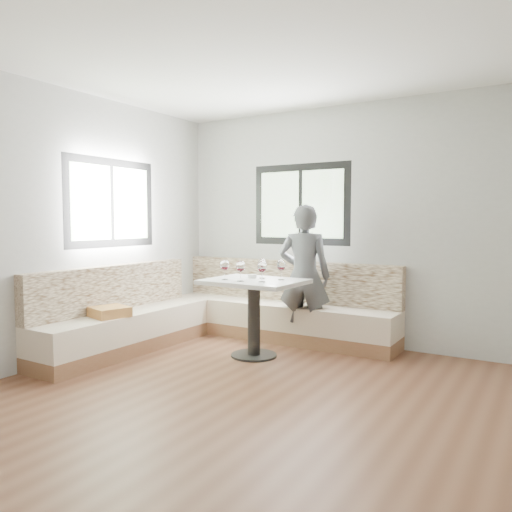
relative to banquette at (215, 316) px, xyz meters
The scene contains 10 objects.
room 2.42m from the banquette, 45.81° to the right, with size 5.01×5.01×2.81m.
banquette is the anchor object (origin of this frame).
table 0.77m from the banquette, 18.57° to the right, with size 1.02×0.80×0.83m.
person 1.15m from the banquette, 25.83° to the left, with size 0.60×0.39×1.64m, color #4C4E51.
olive_ramekin 0.79m from the banquette, 11.36° to the right, with size 0.10×0.10×0.04m.
wine_glass_a 0.87m from the banquette, 43.60° to the right, with size 0.10×0.10×0.21m.
wine_glass_b 1.01m from the banquette, 34.17° to the right, with size 0.10×0.10×0.21m.
wine_glass_c 1.13m from the banquette, 22.95° to the right, with size 0.10×0.10×0.21m.
wine_glass_d 0.96m from the banquette, ahead, with size 0.10×0.10×0.21m.
wine_glass_e 1.14m from the banquette, ahead, with size 0.10×0.10×0.21m.
Camera 1 is at (1.85, -3.07, 1.46)m, focal length 35.00 mm.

